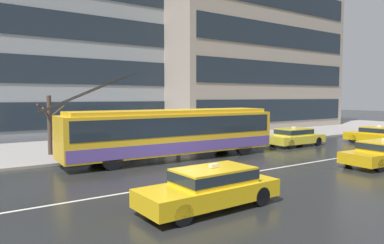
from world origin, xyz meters
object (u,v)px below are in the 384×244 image
Objects in this scene: taxi_oncoming_near at (211,186)px; pedestrian_walking_past at (131,125)px; pedestrian_approaching_curb at (101,138)px; trolleybus at (174,132)px; bus_shelter at (125,121)px; pedestrian_at_shelter at (178,130)px; taxi_oncoming_far at (383,152)px; taxi_cross_traffic at (378,135)px; street_tree_bare at (49,123)px; taxi_ahead_of_bus at (295,136)px.

pedestrian_walking_past reaches higher than taxi_oncoming_near.
pedestrian_approaching_curb is at bearing 87.58° from taxi_oncoming_near.
trolleybus is 2.86× the size of taxi_oncoming_near.
bus_shelter is 2.26× the size of pedestrian_approaching_curb.
pedestrian_at_shelter is 4.66m from pedestrian_walking_past.
taxi_cross_traffic is at bearing 29.50° from taxi_oncoming_far.
bus_shelter is (-1.26, 3.85, 0.43)m from trolleybus.
taxi_oncoming_far is at bearing -44.70° from pedestrian_approaching_curb.
taxi_oncoming_near is at bearing -80.76° from street_tree_bare.
taxi_oncoming_near is at bearing -92.42° from pedestrian_approaching_curb.
pedestrian_approaching_curb is at bearing 175.60° from pedestrian_walking_past.
trolleybus is 7.28m from street_tree_bare.
street_tree_bare is (-5.66, 4.55, 0.46)m from trolleybus.
bus_shelter is (-11.12, 4.20, 1.27)m from taxi_ahead_of_bus.
taxi_ahead_of_bus is 16.33m from street_tree_bare.
trolleybus is at bearing -67.15° from pedestrian_walking_past.
street_tree_bare reaches higher than pedestrian_approaching_curb.
taxi_oncoming_near is at bearing -100.99° from bus_shelter.
bus_shelter is at bearing 79.01° from taxi_oncoming_near.
pedestrian_approaching_curb is (-1.86, -0.73, -0.86)m from bus_shelter.
pedestrian_approaching_curb is at bearing 165.03° from taxi_ahead_of_bus.
bus_shelter is at bearing 128.12° from taxi_oncoming_far.
pedestrian_at_shelter is (-4.69, 12.20, 0.42)m from taxi_oncoming_far.
pedestrian_at_shelter reaches higher than taxi_oncoming_far.
trolleybus is at bearing -45.02° from pedestrian_approaching_curb.
taxi_oncoming_far is 13.98m from pedestrian_walking_past.
taxi_cross_traffic is (7.99, 4.52, -0.00)m from taxi_oncoming_far.
pedestrian_walking_past is (1.86, -0.14, 0.66)m from pedestrian_approaching_curb.
bus_shelter reaches higher than taxi_oncoming_near.
taxi_cross_traffic is 22.80m from street_tree_bare.
taxi_oncoming_near is at bearing -165.40° from taxi_cross_traffic.
trolleybus reaches higher than taxi_oncoming_far.
taxi_cross_traffic is at bearing -11.24° from trolleybus.
trolleybus is 3.04× the size of taxi_ahead_of_bus.
trolleybus is 7.98× the size of pedestrian_at_shelter.
pedestrian_at_shelter is (4.34, 0.69, -0.85)m from bus_shelter.
pedestrian_approaching_curb is (-18.88, 6.25, 0.41)m from taxi_cross_traffic.
taxi_ahead_of_bus is (9.86, -0.35, -0.83)m from trolleybus.
taxi_oncoming_far is 1.38× the size of street_tree_bare.
taxi_cross_traffic is at bearing 14.60° from taxi_oncoming_near.
pedestrian_at_shelter is 0.83× the size of pedestrian_walking_past.
pedestrian_at_shelter reaches higher than pedestrian_approaching_curb.
trolleybus reaches higher than taxi_ahead_of_bus.
pedestrian_at_shelter is at bearing 148.79° from taxi_cross_traffic.
street_tree_bare is at bearing 160.39° from pedestrian_walking_past.
taxi_cross_traffic is 2.22× the size of pedestrian_walking_past.
taxi_oncoming_far is at bearing 2.62° from taxi_oncoming_near.
street_tree_bare is at bearing 180.00° from pedestrian_at_shelter.
pedestrian_walking_past reaches higher than taxi_cross_traffic.
bus_shelter reaches higher than taxi_ahead_of_bus.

